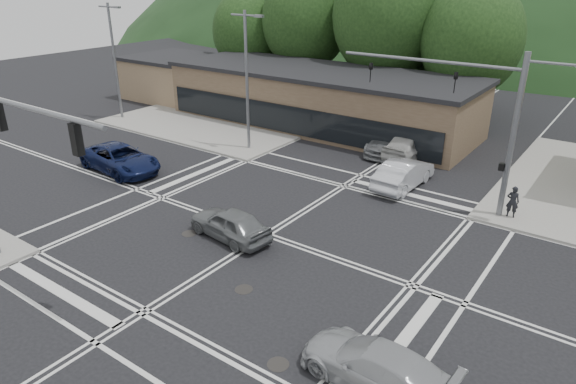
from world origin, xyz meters
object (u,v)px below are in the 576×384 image
Objects in this scene: car_blue_west at (120,159)px; car_queue_b at (411,144)px; car_grey_center at (230,223)px; car_queue_a at (403,174)px; car_silver_east at (376,366)px; car_northbound at (391,140)px; pedestrian at (513,202)px.

car_queue_b reaches higher than car_blue_west.
car_queue_a is (3.90, 10.16, 0.07)m from car_grey_center.
car_northbound reaches higher than car_silver_east.
car_silver_east is 0.99× the size of car_queue_a.
car_queue_a is at bearing -66.35° from car_northbound.
car_queue_a is at bearing 111.95° from car_queue_b.
car_silver_east is at bearing 72.25° from car_grey_center.
car_grey_center is 0.88× the size of car_queue_a.
car_queue_b reaches higher than car_grey_center.
pedestrian is (5.99, -0.75, 0.16)m from car_queue_a.
car_queue_b is (-1.72, 5.00, 0.07)m from car_queue_a.
car_northbound is 11.01m from pedestrian.
car_queue_a is (-5.59, 14.50, 0.10)m from car_silver_east.
car_blue_west is 21.67m from car_silver_east.
car_blue_west is 22.06m from pedestrian.
car_queue_a is at bearing -57.63° from car_blue_west.
car_blue_west is 17.45m from car_northbound.
car_grey_center is 15.45m from car_northbound.
car_blue_west is 1.01× the size of car_northbound.
car_queue_b is at bearing -156.18° from car_silver_east.
car_silver_east is at bearing -103.13° from car_blue_west.
pedestrian reaches higher than car_queue_a.
car_silver_east is at bearing 79.77° from pedestrian.
car_queue_b is (13.24, 12.64, 0.07)m from car_blue_west.
car_queue_b is (2.18, 15.16, 0.14)m from car_grey_center.
car_queue_a is 0.85× the size of car_northbound.
pedestrian is (9.89, 9.41, 0.23)m from car_grey_center.
car_grey_center is (11.07, -2.52, -0.07)m from car_blue_west.
car_queue_b is 1.53m from car_northbound.
car_blue_west reaches higher than car_queue_a.
car_grey_center is 0.75× the size of car_northbound.
car_blue_west is 18.31m from car_queue_b.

